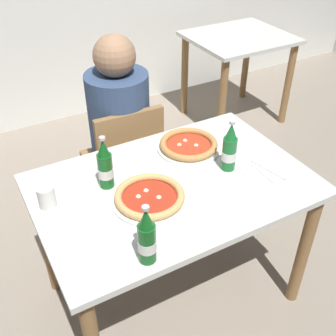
# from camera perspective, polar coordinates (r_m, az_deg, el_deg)

# --- Properties ---
(ground_plane) EXTENTS (8.00, 8.00, 0.00)m
(ground_plane) POSITION_cam_1_polar(r_m,az_deg,el_deg) (2.35, 0.62, -16.55)
(ground_plane) COLOR gray
(dining_table_main) EXTENTS (1.20, 0.80, 0.75)m
(dining_table_main) POSITION_cam_1_polar(r_m,az_deg,el_deg) (1.89, 0.74, -4.81)
(dining_table_main) COLOR silver
(dining_table_main) RESTS_ON ground_plane
(chair_behind_table) EXTENTS (0.42, 0.42, 0.85)m
(chair_behind_table) POSITION_cam_1_polar(r_m,az_deg,el_deg) (2.42, -5.89, 0.97)
(chair_behind_table) COLOR olive
(chair_behind_table) RESTS_ON ground_plane
(diner_seated) EXTENTS (0.34, 0.34, 1.21)m
(diner_seated) POSITION_cam_1_polar(r_m,az_deg,el_deg) (2.41, -6.46, 3.58)
(diner_seated) COLOR #2D3342
(diner_seated) RESTS_ON ground_plane
(dining_table_background) EXTENTS (0.80, 0.70, 0.75)m
(dining_table_background) POSITION_cam_1_polar(r_m,az_deg,el_deg) (3.64, 9.59, 15.16)
(dining_table_background) COLOR silver
(dining_table_background) RESTS_ON ground_plane
(pizza_margherita_near) EXTENTS (0.31, 0.31, 0.04)m
(pizza_margherita_near) POSITION_cam_1_polar(r_m,az_deg,el_deg) (2.02, 2.85, 3.15)
(pizza_margherita_near) COLOR white
(pizza_margherita_near) RESTS_ON dining_table_main
(pizza_marinara_far) EXTENTS (0.32, 0.32, 0.04)m
(pizza_marinara_far) POSITION_cam_1_polar(r_m,az_deg,el_deg) (1.71, -2.55, -4.04)
(pizza_marinara_far) COLOR white
(pizza_marinara_far) RESTS_ON dining_table_main
(beer_bottle_left) EXTENTS (0.07, 0.07, 0.25)m
(beer_bottle_left) POSITION_cam_1_polar(r_m,az_deg,el_deg) (1.86, 8.46, 2.57)
(beer_bottle_left) COLOR #196B2D
(beer_bottle_left) RESTS_ON dining_table_main
(beer_bottle_center) EXTENTS (0.07, 0.07, 0.25)m
(beer_bottle_center) POSITION_cam_1_polar(r_m,az_deg,el_deg) (1.42, -2.94, -9.62)
(beer_bottle_center) COLOR #14591E
(beer_bottle_center) RESTS_ON dining_table_main
(beer_bottle_right) EXTENTS (0.07, 0.07, 0.25)m
(beer_bottle_right) POSITION_cam_1_polar(r_m,az_deg,el_deg) (1.76, -8.65, 0.28)
(beer_bottle_right) COLOR #14591E
(beer_bottle_right) RESTS_ON dining_table_main
(napkin_with_cutlery) EXTENTS (0.19, 0.19, 0.01)m
(napkin_with_cutlery) POSITION_cam_1_polar(r_m,az_deg,el_deg) (1.93, 13.18, -0.48)
(napkin_with_cutlery) COLOR white
(napkin_with_cutlery) RESTS_ON dining_table_main
(paper_cup) EXTENTS (0.07, 0.07, 0.09)m
(paper_cup) POSITION_cam_1_polar(r_m,az_deg,el_deg) (1.74, -16.39, -3.80)
(paper_cup) COLOR white
(paper_cup) RESTS_ON dining_table_main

